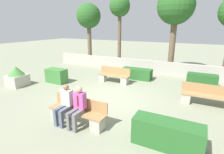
% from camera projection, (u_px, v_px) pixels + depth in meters
% --- Properties ---
extents(ground_plane, '(60.00, 60.00, 0.00)m').
position_uv_depth(ground_plane, '(106.00, 98.00, 7.99)').
color(ground_plane, gray).
extents(perimeter_wall, '(14.65, 0.30, 0.88)m').
position_uv_depth(perimeter_wall, '(143.00, 66.00, 12.48)').
color(perimeter_wall, '#ADA89E').
rests_on(perimeter_wall, ground_plane).
extents(bench_front, '(2.11, 0.49, 0.87)m').
position_uv_depth(bench_front, '(78.00, 113.00, 5.90)').
color(bench_front, '#A37A4C').
rests_on(bench_front, ground_plane).
extents(bench_left_side, '(2.17, 0.48, 0.87)m').
position_uv_depth(bench_left_side, '(209.00, 98.00, 7.14)').
color(bench_left_side, '#A37A4C').
rests_on(bench_left_side, ground_plane).
extents(bench_right_side, '(1.89, 0.49, 0.87)m').
position_uv_depth(bench_right_side, '(114.00, 77.00, 10.18)').
color(bench_right_side, '#A37A4C').
rests_on(bench_right_side, ground_plane).
extents(person_seated_man, '(0.38, 0.63, 1.36)m').
position_uv_depth(person_seated_man, '(78.00, 105.00, 5.60)').
color(person_seated_man, slate).
rests_on(person_seated_man, ground_plane).
extents(person_seated_woman, '(0.38, 0.63, 1.34)m').
position_uv_depth(person_seated_woman, '(65.00, 102.00, 5.84)').
color(person_seated_woman, '#515B70').
rests_on(person_seated_woman, ground_plane).
extents(hedge_block_near_left, '(1.84, 0.60, 0.76)m').
position_uv_depth(hedge_block_near_left, '(167.00, 134.00, 4.71)').
color(hedge_block_near_left, '#286028').
rests_on(hedge_block_near_left, ground_plane).
extents(hedge_block_near_right, '(1.85, 0.72, 0.64)m').
position_uv_depth(hedge_block_near_right, '(137.00, 74.00, 10.93)').
color(hedge_block_near_right, '#286028').
rests_on(hedge_block_near_right, ground_plane).
extents(hedge_block_mid_left, '(1.20, 0.64, 0.81)m').
position_uv_depth(hedge_block_mid_left, '(57.00, 76.00, 10.16)').
color(hedge_block_mid_left, '#3D7A38').
rests_on(hedge_block_mid_left, ground_plane).
extents(hedge_block_mid_right, '(1.51, 0.60, 0.71)m').
position_uv_depth(hedge_block_mid_right, '(202.00, 81.00, 9.43)').
color(hedge_block_mid_right, '#235623').
rests_on(hedge_block_mid_right, ground_plane).
extents(planter_corner_left, '(0.94, 0.94, 1.09)m').
position_uv_depth(planter_corner_left, '(17.00, 76.00, 9.58)').
color(planter_corner_left, '#ADA89E').
rests_on(planter_corner_left, ground_plane).
extents(tree_leftmost, '(1.94, 1.94, 4.94)m').
position_uv_depth(tree_leftmost, '(89.00, 17.00, 14.00)').
color(tree_leftmost, brown).
rests_on(tree_leftmost, ground_plane).
extents(tree_center_left, '(1.50, 1.50, 5.32)m').
position_uv_depth(tree_center_left, '(120.00, 9.00, 12.63)').
color(tree_center_left, brown).
rests_on(tree_center_left, ground_plane).
extents(tree_center_right, '(2.41, 2.41, 5.66)m').
position_uv_depth(tree_center_right, '(176.00, 7.00, 11.34)').
color(tree_center_right, brown).
rests_on(tree_center_right, ground_plane).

